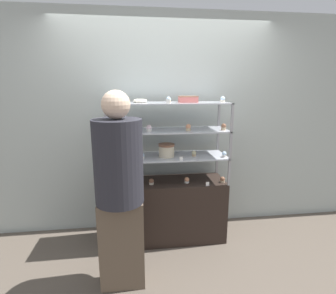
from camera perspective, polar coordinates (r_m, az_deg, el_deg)
name	(u,v)px	position (r m, az deg, el deg)	size (l,w,h in m)	color
ground_plane	(168,237)	(3.30, 0.00, -19.00)	(20.00, 20.00, 0.00)	brown
back_wall	(164,125)	(3.20, -0.85, 4.90)	(8.00, 0.05, 2.60)	#A8B2AD
display_base	(168,210)	(3.13, 0.00, -13.50)	(1.29, 0.45, 0.71)	black
display_riser_lower	(168,158)	(2.90, 0.00, -2.33)	(1.29, 0.45, 0.29)	#99999E
display_riser_middle	(168,132)	(2.84, 0.00, 3.38)	(1.29, 0.45, 0.29)	#99999E
display_riser_upper	(168,104)	(2.81, 0.00, 9.29)	(1.29, 0.45, 0.29)	#99999E
layer_cake_centerpiece	(167,150)	(2.86, -0.33, -0.71)	(0.18, 0.18, 0.14)	beige
sheet_cake_frosted	(188,99)	(2.84, 4.40, 10.35)	(0.20, 0.15, 0.07)	#C66660
cupcake_0	(113,184)	(2.88, -11.84, -7.84)	(0.05, 0.05, 0.07)	beige
cupcake_1	(151,182)	(2.89, -3.63, -7.53)	(0.05, 0.05, 0.07)	beige
cupcake_2	(187,180)	(2.93, 4.13, -7.22)	(0.05, 0.05, 0.07)	white
cupcake_3	(223,180)	(3.00, 11.80, -6.98)	(0.05, 0.05, 0.07)	#CCB28C
price_tag_0	(208,184)	(2.87, 8.60, -7.96)	(0.04, 0.00, 0.04)	white
cupcake_4	(112,156)	(2.84, -12.09, -1.97)	(0.05, 0.05, 0.06)	#CCB28C
cupcake_5	(142,156)	(2.80, -5.64, -1.94)	(0.05, 0.05, 0.06)	white
cupcake_6	(194,154)	(2.90, 5.70, -1.44)	(0.05, 0.05, 0.06)	#CCB28C
cupcake_7	(224,154)	(2.92, 12.14, -1.56)	(0.05, 0.05, 0.06)	white
price_tag_1	(181,159)	(2.72, 2.91, -2.55)	(0.04, 0.00, 0.04)	white
cupcake_8	(112,129)	(2.71, -12.20, 3.76)	(0.05, 0.05, 0.07)	white
cupcake_9	(149,128)	(2.73, -4.17, 4.10)	(0.05, 0.05, 0.07)	white
cupcake_10	(188,127)	(2.79, 4.44, 4.27)	(0.05, 0.05, 0.07)	#CCB28C
cupcake_11	(224,127)	(2.88, 12.02, 4.31)	(0.05, 0.05, 0.07)	#CCB28C
price_tag_2	(129,132)	(2.61, -8.52, 3.28)	(0.04, 0.00, 0.04)	white
cupcake_12	(111,100)	(2.68, -12.28, 9.87)	(0.05, 0.05, 0.06)	white
cupcake_13	(168,100)	(2.72, 0.11, 10.20)	(0.05, 0.05, 0.06)	#CCB28C
cupcake_14	(223,99)	(2.90, 11.82, 10.11)	(0.05, 0.05, 0.06)	beige
price_tag_3	(168,101)	(2.60, -0.01, 9.89)	(0.04, 0.00, 0.04)	white
donut_glazed	(140,101)	(2.81, -6.08, 9.97)	(0.15, 0.15, 0.04)	#EFE5CC
customer_figure	(120,188)	(2.25, -10.51, -8.78)	(0.40, 0.40, 1.73)	brown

